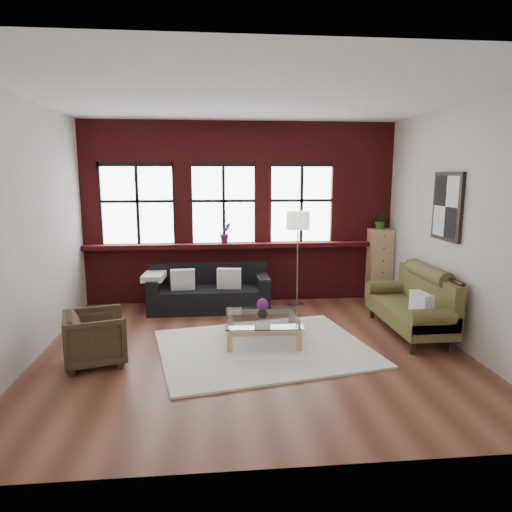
{
  "coord_description": "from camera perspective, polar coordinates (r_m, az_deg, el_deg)",
  "views": [
    {
      "loc": [
        -0.51,
        -5.71,
        2.28
      ],
      "look_at": [
        0.1,
        0.6,
        1.15
      ],
      "focal_mm": 32.0,
      "sensor_mm": 36.0,
      "label": 1
    }
  ],
  "objects": [
    {
      "name": "floor",
      "position": [
        6.17,
        -0.4,
        -11.58
      ],
      "size": [
        5.5,
        5.5,
        0.0
      ],
      "primitive_type": "plane",
      "color": "brown",
      "rests_on": "ground"
    },
    {
      "name": "ceiling",
      "position": [
        5.81,
        -0.44,
        19.22
      ],
      "size": [
        5.5,
        5.5,
        0.0
      ],
      "primitive_type": "plane",
      "rotation": [
        3.14,
        0.0,
        0.0
      ],
      "color": "white",
      "rests_on": "ground"
    },
    {
      "name": "wall_back",
      "position": [
        8.25,
        -1.97,
        5.38
      ],
      "size": [
        5.5,
        0.0,
        5.5
      ],
      "primitive_type": "plane",
      "rotation": [
        1.57,
        0.0,
        0.0
      ],
      "color": "beige",
      "rests_on": "ground"
    },
    {
      "name": "wall_front",
      "position": [
        3.32,
        3.43,
        -1.75
      ],
      "size": [
        5.5,
        0.0,
        5.5
      ],
      "primitive_type": "plane",
      "rotation": [
        -1.57,
        0.0,
        0.0
      ],
      "color": "beige",
      "rests_on": "ground"
    },
    {
      "name": "wall_left",
      "position": [
        6.17,
        -26.8,
        2.69
      ],
      "size": [
        0.0,
        5.0,
        5.0
      ],
      "primitive_type": "plane",
      "rotation": [
        1.57,
        0.0,
        1.57
      ],
      "color": "beige",
      "rests_on": "ground"
    },
    {
      "name": "wall_right",
      "position": [
        6.61,
        24.11,
        3.32
      ],
      "size": [
        0.0,
        5.0,
        5.0
      ],
      "primitive_type": "plane",
      "rotation": [
        1.57,
        0.0,
        -1.57
      ],
      "color": "beige",
      "rests_on": "ground"
    },
    {
      "name": "brick_backwall",
      "position": [
        8.19,
        -1.94,
        5.35
      ],
      "size": [
        5.5,
        0.12,
        3.2
      ],
      "primitive_type": null,
      "color": "maroon",
      "rests_on": "floor"
    },
    {
      "name": "sill_ledge",
      "position": [
        8.17,
        -1.88,
        1.38
      ],
      "size": [
        5.5,
        0.3,
        0.08
      ],
      "primitive_type": "cube",
      "color": "maroon",
      "rests_on": "brick_backwall"
    },
    {
      "name": "window_left",
      "position": [
        8.28,
        -14.56,
        6.12
      ],
      "size": [
        1.38,
        0.1,
        1.5
      ],
      "primitive_type": null,
      "color": "black",
      "rests_on": "brick_backwall"
    },
    {
      "name": "window_mid",
      "position": [
        8.18,
        -4.06,
        6.37
      ],
      "size": [
        1.38,
        0.1,
        1.5
      ],
      "primitive_type": null,
      "color": "black",
      "rests_on": "brick_backwall"
    },
    {
      "name": "window_right",
      "position": [
        8.33,
        5.66,
        6.42
      ],
      "size": [
        1.38,
        0.1,
        1.5
      ],
      "primitive_type": null,
      "color": "black",
      "rests_on": "brick_backwall"
    },
    {
      "name": "wall_poster",
      "position": [
        6.84,
        22.81,
        5.72
      ],
      "size": [
        0.05,
        0.74,
        0.94
      ],
      "primitive_type": null,
      "color": "black",
      "rests_on": "wall_right"
    },
    {
      "name": "shag_rug",
      "position": [
        6.17,
        1.0,
        -11.42
      ],
      "size": [
        3.04,
        2.59,
        0.03
      ],
      "primitive_type": "cube",
      "rotation": [
        0.0,
        0.0,
        0.19
      ],
      "color": "white",
      "rests_on": "floor"
    },
    {
      "name": "dark_sofa",
      "position": [
        7.85,
        -5.87,
        -4.05
      ],
      "size": [
        2.03,
        0.82,
        0.73
      ],
      "primitive_type": null,
      "color": "black",
      "rests_on": "floor"
    },
    {
      "name": "pillow_a",
      "position": [
        7.72,
        -9.13,
        -2.92
      ],
      "size": [
        0.41,
        0.16,
        0.34
      ],
      "primitive_type": "cube",
      "rotation": [
        0.0,
        0.0,
        0.06
      ],
      "color": "silver",
      "rests_on": "dark_sofa"
    },
    {
      "name": "pillow_b",
      "position": [
        7.71,
        -3.39,
        -2.82
      ],
      "size": [
        0.42,
        0.2,
        0.34
      ],
      "primitive_type": "cube",
      "rotation": [
        0.0,
        0.0,
        -0.17
      ],
      "color": "silver",
      "rests_on": "dark_sofa"
    },
    {
      "name": "vintage_settee",
      "position": [
        6.96,
        18.58,
        -5.48
      ],
      "size": [
        0.79,
        1.77,
        0.95
      ],
      "primitive_type": null,
      "color": "brown",
      "rests_on": "floor"
    },
    {
      "name": "pillow_settee",
      "position": [
        6.43,
        19.94,
        -5.82
      ],
      "size": [
        0.18,
        0.39,
        0.34
      ],
      "primitive_type": "cube",
      "rotation": [
        0.0,
        0.0,
        0.11
      ],
      "color": "silver",
      "rests_on": "vintage_settee"
    },
    {
      "name": "armchair",
      "position": [
        5.97,
        -19.42,
        -9.61
      ],
      "size": [
        0.88,
        0.87,
        0.65
      ],
      "primitive_type": "imported",
      "rotation": [
        0.0,
        0.0,
        1.85
      ],
      "color": "#382B1C",
      "rests_on": "floor"
    },
    {
      "name": "coffee_table",
      "position": [
        6.43,
        0.82,
        -9.13
      ],
      "size": [
        1.07,
        1.07,
        0.35
      ],
      "primitive_type": null,
      "rotation": [
        0.0,
        0.0,
        -0.05
      ],
      "color": "tan",
      "rests_on": "shag_rug"
    },
    {
      "name": "vase",
      "position": [
        6.35,
        0.83,
        -7.02
      ],
      "size": [
        0.15,
        0.15,
        0.15
      ],
      "primitive_type": "imported",
      "rotation": [
        0.0,
        0.0,
        -0.04
      ],
      "color": "#B2B2B2",
      "rests_on": "coffee_table"
    },
    {
      "name": "flowers",
      "position": [
        6.32,
        0.83,
        -6.07
      ],
      "size": [
        0.16,
        0.16,
        0.16
      ],
      "primitive_type": "sphere",
      "color": "#642260",
      "rests_on": "vase"
    },
    {
      "name": "drawer_chest",
      "position": [
        8.68,
        15.09,
        -1.01
      ],
      "size": [
        0.41,
        0.41,
        1.32
      ],
      "primitive_type": "cube",
      "color": "tan",
      "rests_on": "floor"
    },
    {
      "name": "potted_plant_top",
      "position": [
        8.56,
        15.34,
        4.34
      ],
      "size": [
        0.35,
        0.33,
        0.31
      ],
      "primitive_type": "imported",
      "rotation": [
        0.0,
        0.0,
        -0.42
      ],
      "color": "#2D5923",
      "rests_on": "drawer_chest"
    },
    {
      "name": "floor_lamp",
      "position": [
        7.96,
        5.21,
        0.13
      ],
      "size": [
        0.4,
        0.4,
        1.81
      ],
      "primitive_type": null,
      "color": "#A5A5A8",
      "rests_on": "floor"
    },
    {
      "name": "sill_plant",
      "position": [
        8.1,
        -3.84,
        2.89
      ],
      "size": [
        0.25,
        0.23,
        0.37
      ],
      "primitive_type": "imported",
      "rotation": [
        0.0,
        0.0,
        0.41
      ],
      "color": "#642260",
      "rests_on": "sill_ledge"
    }
  ]
}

